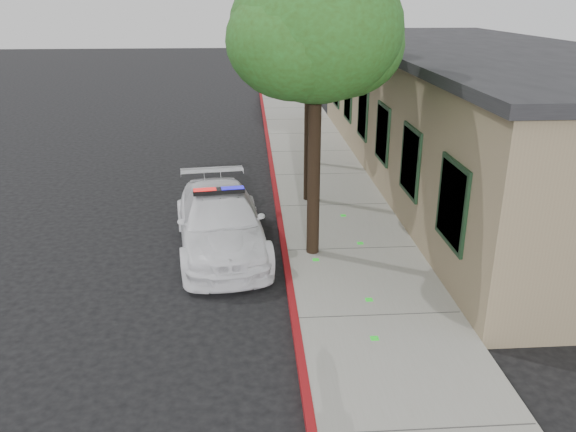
# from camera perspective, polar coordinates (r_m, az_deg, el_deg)

# --- Properties ---
(ground) EXTENTS (120.00, 120.00, 0.00)m
(ground) POSITION_cam_1_polar(r_m,az_deg,el_deg) (10.74, 0.37, -10.83)
(ground) COLOR black
(ground) RESTS_ON ground
(sidewalk) EXTENTS (3.20, 60.00, 0.15)m
(sidewalk) POSITION_cam_1_polar(r_m,az_deg,el_deg) (13.52, 6.20, -3.51)
(sidewalk) COLOR gray
(sidewalk) RESTS_ON ground
(red_curb) EXTENTS (0.14, 60.00, 0.16)m
(red_curb) POSITION_cam_1_polar(r_m,az_deg,el_deg) (13.34, -0.34, -3.71)
(red_curb) COLOR maroon
(red_curb) RESTS_ON ground
(clapboard_building) EXTENTS (7.30, 20.89, 4.24)m
(clapboard_building) POSITION_cam_1_polar(r_m,az_deg,el_deg) (19.86, 18.24, 9.78)
(clapboard_building) COLOR #847356
(clapboard_building) RESTS_ON ground
(police_car) EXTENTS (2.59, 5.10, 1.54)m
(police_car) POSITION_cam_1_polar(r_m,az_deg,el_deg) (13.54, -6.77, -0.57)
(police_car) COLOR white
(police_car) RESTS_ON ground
(street_tree_near) EXTENTS (3.70, 3.50, 6.41)m
(street_tree_near) POSITION_cam_1_polar(r_m,az_deg,el_deg) (12.06, 2.89, 17.52)
(street_tree_near) COLOR black
(street_tree_near) RESTS_ON sidewalk
(street_tree_mid) EXTENTS (3.35, 3.40, 6.33)m
(street_tree_mid) POSITION_cam_1_polar(r_m,az_deg,el_deg) (15.76, 2.27, 18.36)
(street_tree_mid) COLOR black
(street_tree_mid) RESTS_ON sidewalk
(street_tree_far) EXTENTS (3.44, 3.19, 6.03)m
(street_tree_far) POSITION_cam_1_polar(r_m,az_deg,el_deg) (19.60, 2.36, 18.20)
(street_tree_far) COLOR black
(street_tree_far) RESTS_ON sidewalk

